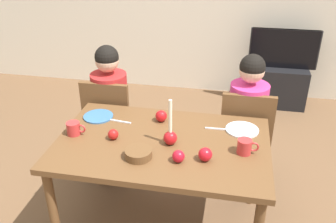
{
  "coord_description": "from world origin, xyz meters",
  "views": [
    {
      "loc": [
        0.43,
        -2.0,
        2.05
      ],
      "look_at": [
        0.0,
        0.2,
        0.87
      ],
      "focal_mm": 39.17,
      "sensor_mm": 36.0,
      "label": 1
    }
  ],
  "objects_px": {
    "chair_left": "(111,121)",
    "candle_centerpiece": "(170,135)",
    "tv_stand": "(278,86)",
    "apple_by_right_mug": "(113,134)",
    "apple_near_candle": "(178,156)",
    "apple_far_edge": "(161,116)",
    "tv": "(284,49)",
    "plate_left": "(98,116)",
    "person_right_child": "(246,126)",
    "chair_right": "(245,134)",
    "mug_left": "(74,128)",
    "plate_right": "(242,130)",
    "person_left_child": "(111,113)",
    "apple_by_left_plate": "(205,154)",
    "dining_table": "(162,152)",
    "mug_right": "(245,147)",
    "bowl_walnuts": "(138,154)"
  },
  "relations": [
    {
      "from": "chair_left",
      "to": "candle_centerpiece",
      "type": "height_order",
      "value": "candle_centerpiece"
    },
    {
      "from": "tv_stand",
      "to": "apple_by_right_mug",
      "type": "relative_size",
      "value": 8.98
    },
    {
      "from": "apple_near_candle",
      "to": "apple_far_edge",
      "type": "distance_m",
      "value": 0.51
    },
    {
      "from": "tv",
      "to": "plate_left",
      "type": "xyz_separation_m",
      "value": [
        -1.51,
        -2.06,
        0.05
      ]
    },
    {
      "from": "person_right_child",
      "to": "plate_left",
      "type": "height_order",
      "value": "person_right_child"
    },
    {
      "from": "chair_left",
      "to": "tv_stand",
      "type": "bearing_deg",
      "value": 47.41
    },
    {
      "from": "chair_right",
      "to": "mug_left",
      "type": "xyz_separation_m",
      "value": [
        -1.16,
        -0.63,
        0.28
      ]
    },
    {
      "from": "chair_right",
      "to": "candle_centerpiece",
      "type": "bearing_deg",
      "value": -128.6
    },
    {
      "from": "chair_right",
      "to": "plate_right",
      "type": "height_order",
      "value": "chair_right"
    },
    {
      "from": "chair_left",
      "to": "tv",
      "type": "bearing_deg",
      "value": 47.42
    },
    {
      "from": "tv_stand",
      "to": "plate_left",
      "type": "xyz_separation_m",
      "value": [
        -1.51,
        -2.06,
        0.52
      ]
    },
    {
      "from": "plate_left",
      "to": "chair_left",
      "type": "bearing_deg",
      "value": 97.73
    },
    {
      "from": "candle_centerpiece",
      "to": "apple_by_right_mug",
      "type": "height_order",
      "value": "candle_centerpiece"
    },
    {
      "from": "person_right_child",
      "to": "mug_left",
      "type": "distance_m",
      "value": 1.36
    },
    {
      "from": "person_right_child",
      "to": "plate_right",
      "type": "relative_size",
      "value": 5.12
    },
    {
      "from": "person_left_child",
      "to": "apple_far_edge",
      "type": "distance_m",
      "value": 0.68
    },
    {
      "from": "person_left_child",
      "to": "candle_centerpiece",
      "type": "xyz_separation_m",
      "value": [
        0.64,
        -0.66,
        0.25
      ]
    },
    {
      "from": "tv_stand",
      "to": "apple_by_left_plate",
      "type": "height_order",
      "value": "apple_by_left_plate"
    },
    {
      "from": "plate_right",
      "to": "apple_near_candle",
      "type": "bearing_deg",
      "value": -129.93
    },
    {
      "from": "mug_left",
      "to": "plate_right",
      "type": "bearing_deg",
      "value": 13.41
    },
    {
      "from": "dining_table",
      "to": "person_left_child",
      "type": "xyz_separation_m",
      "value": [
        -0.58,
        0.64,
        -0.1
      ]
    },
    {
      "from": "dining_table",
      "to": "tv",
      "type": "distance_m",
      "value": 2.5
    },
    {
      "from": "mug_right",
      "to": "apple_by_left_plate",
      "type": "relative_size",
      "value": 1.58
    },
    {
      "from": "mug_left",
      "to": "mug_right",
      "type": "bearing_deg",
      "value": -0.56
    },
    {
      "from": "tv_stand",
      "to": "plate_right",
      "type": "distance_m",
      "value": 2.17
    },
    {
      "from": "apple_near_candle",
      "to": "candle_centerpiece",
      "type": "bearing_deg",
      "value": 114.66
    },
    {
      "from": "plate_left",
      "to": "apple_by_right_mug",
      "type": "distance_m",
      "value": 0.34
    },
    {
      "from": "apple_far_edge",
      "to": "apple_by_right_mug",
      "type": "bearing_deg",
      "value": -131.47
    },
    {
      "from": "chair_left",
      "to": "mug_left",
      "type": "relative_size",
      "value": 6.73
    },
    {
      "from": "dining_table",
      "to": "mug_left",
      "type": "height_order",
      "value": "mug_left"
    },
    {
      "from": "apple_by_right_mug",
      "to": "apple_far_edge",
      "type": "bearing_deg",
      "value": 48.53
    },
    {
      "from": "candle_centerpiece",
      "to": "person_left_child",
      "type": "bearing_deg",
      "value": 134.24
    },
    {
      "from": "candle_centerpiece",
      "to": "mug_left",
      "type": "xyz_separation_m",
      "value": [
        -0.66,
        -0.01,
        -0.02
      ]
    },
    {
      "from": "mug_right",
      "to": "apple_near_candle",
      "type": "distance_m",
      "value": 0.43
    },
    {
      "from": "person_right_child",
      "to": "bowl_walnuts",
      "type": "relative_size",
      "value": 6.92
    },
    {
      "from": "mug_right",
      "to": "apple_by_right_mug",
      "type": "distance_m",
      "value": 0.86
    },
    {
      "from": "mug_left",
      "to": "apple_by_right_mug",
      "type": "distance_m",
      "value": 0.28
    },
    {
      "from": "mug_left",
      "to": "bowl_walnuts",
      "type": "xyz_separation_m",
      "value": [
        0.5,
        -0.18,
        -0.02
      ]
    },
    {
      "from": "bowl_walnuts",
      "to": "apple_by_right_mug",
      "type": "distance_m",
      "value": 0.28
    },
    {
      "from": "mug_right",
      "to": "apple_far_edge",
      "type": "relative_size",
      "value": 1.59
    },
    {
      "from": "person_right_child",
      "to": "bowl_walnuts",
      "type": "bearing_deg",
      "value": -128.18
    },
    {
      "from": "plate_right",
      "to": "person_right_child",
      "type": "bearing_deg",
      "value": 84.09
    },
    {
      "from": "tv_stand",
      "to": "apple_by_left_plate",
      "type": "bearing_deg",
      "value": -105.31
    },
    {
      "from": "chair_right",
      "to": "plate_left",
      "type": "height_order",
      "value": "chair_right"
    },
    {
      "from": "dining_table",
      "to": "chair_right",
      "type": "xyz_separation_m",
      "value": [
        0.56,
        0.61,
        -0.15
      ]
    },
    {
      "from": "chair_left",
      "to": "apple_near_candle",
      "type": "bearing_deg",
      "value": -48.15
    },
    {
      "from": "tv_stand",
      "to": "apple_by_right_mug",
      "type": "bearing_deg",
      "value": -119.11
    },
    {
      "from": "person_left_child",
      "to": "mug_right",
      "type": "relative_size",
      "value": 8.67
    },
    {
      "from": "dining_table",
      "to": "plate_left",
      "type": "height_order",
      "value": "plate_left"
    },
    {
      "from": "tv",
      "to": "candle_centerpiece",
      "type": "distance_m",
      "value": 2.5
    }
  ]
}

